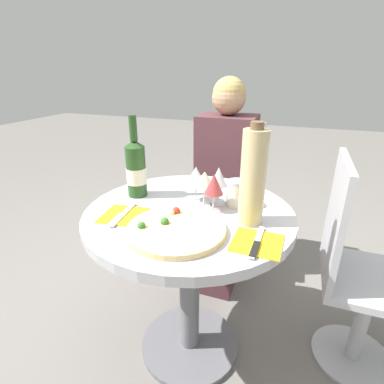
{
  "coord_description": "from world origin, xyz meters",
  "views": [
    {
      "loc": [
        0.36,
        -0.95,
        1.2
      ],
      "look_at": [
        0.03,
        -0.06,
        0.8
      ],
      "focal_mm": 28.0,
      "sensor_mm": 36.0,
      "label": 1
    }
  ],
  "objects": [
    {
      "name": "chair_behind_diner",
      "position": [
        -0.03,
        0.76,
        0.44
      ],
      "size": [
        0.38,
        0.38,
        0.9
      ],
      "rotation": [
        0.0,
        0.0,
        3.14
      ],
      "color": "#ADADB2",
      "rests_on": "ground_plane"
    },
    {
      "name": "wine_glass_front_right",
      "position": [
        0.09,
        0.03,
        0.81
      ],
      "size": [
        0.07,
        0.07,
        0.15
      ],
      "color": "silver",
      "rests_on": "dining_table"
    },
    {
      "name": "dining_table",
      "position": [
        0.0,
        0.0,
        0.54
      ],
      "size": [
        0.79,
        0.79,
        0.7
      ],
      "color": "slate",
      "rests_on": "ground_plane"
    },
    {
      "name": "chair_empty_side",
      "position": [
        0.64,
        0.19,
        0.44
      ],
      "size": [
        0.38,
        0.38,
        0.9
      ],
      "rotation": [
        0.0,
        0.0,
        -1.57
      ],
      "color": "#ADADB2",
      "rests_on": "ground_plane"
    },
    {
      "name": "wine_bottle",
      "position": [
        -0.25,
        0.06,
        0.82
      ],
      "size": [
        0.08,
        0.08,
        0.33
      ],
      "color": "#23471E",
      "rests_on": "dining_table"
    },
    {
      "name": "seated_diner",
      "position": [
        -0.03,
        0.62,
        0.53
      ],
      "size": [
        0.32,
        0.48,
        1.16
      ],
      "rotation": [
        0.0,
        0.0,
        3.14
      ],
      "color": "#512D33",
      "rests_on": "ground_plane"
    },
    {
      "name": "tall_carafe",
      "position": [
        0.23,
        -0.02,
        0.87
      ],
      "size": [
        0.09,
        0.09,
        0.35
      ],
      "color": "tan",
      "rests_on": "dining_table"
    },
    {
      "name": "wine_glass_back_left",
      "position": [
        -0.01,
        0.09,
        0.81
      ],
      "size": [
        0.08,
        0.08,
        0.14
      ],
      "color": "silver",
      "rests_on": "dining_table"
    },
    {
      "name": "ground_plane",
      "position": [
        0.0,
        0.0,
        0.0
      ],
      "size": [
        12.0,
        12.0,
        0.0
      ],
      "primitive_type": "plane",
      "color": "slate",
      "rests_on": "ground"
    },
    {
      "name": "place_setting_right",
      "position": [
        0.28,
        -0.15,
        0.71
      ],
      "size": [
        0.15,
        0.19,
        0.01
      ],
      "color": "gold",
      "rests_on": "dining_table"
    },
    {
      "name": "wine_glass_back_right",
      "position": [
        0.09,
        0.09,
        0.81
      ],
      "size": [
        0.07,
        0.07,
        0.15
      ],
      "color": "silver",
      "rests_on": "dining_table"
    },
    {
      "name": "wine_glass_center",
      "position": [
        0.04,
        0.06,
        0.81
      ],
      "size": [
        0.08,
        0.08,
        0.14
      ],
      "color": "silver",
      "rests_on": "dining_table"
    },
    {
      "name": "pizza_large",
      "position": [
        0.02,
        -0.17,
        0.72
      ],
      "size": [
        0.32,
        0.32,
        0.04
      ],
      "color": "#E5C17F",
      "rests_on": "dining_table"
    },
    {
      "name": "place_setting_left",
      "position": [
        -0.21,
        -0.13,
        0.71
      ],
      "size": [
        0.17,
        0.19,
        0.01
      ],
      "color": "gold",
      "rests_on": "dining_table"
    },
    {
      "name": "sugar_shaker",
      "position": [
        0.16,
        0.1,
        0.76
      ],
      "size": [
        0.08,
        0.08,
        0.1
      ],
      "color": "silver",
      "rests_on": "dining_table"
    }
  ]
}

